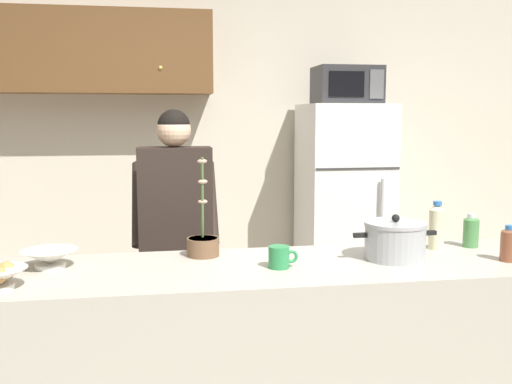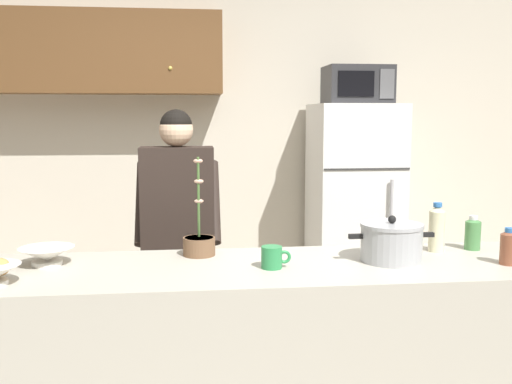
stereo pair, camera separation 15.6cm
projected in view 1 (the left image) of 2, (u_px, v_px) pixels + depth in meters
The scene contains 12 objects.
back_wall_unit at pixel (193, 131), 4.62m from camera, with size 6.00×0.48×2.60m.
kitchen_island at pixel (276, 364), 2.58m from camera, with size 2.58×0.68×0.92m, color #BCB7A8.
refrigerator at pixel (343, 211), 4.49m from camera, with size 0.64×0.68×1.66m.
microwave at pixel (347, 85), 4.34m from camera, with size 0.48×0.37×0.28m.
person_near_pot at pixel (175, 219), 3.23m from camera, with size 0.49×0.40×1.60m.
cooking_pot at pixel (395, 240), 2.61m from camera, with size 0.39×0.28×0.21m.
coffee_mug at pixel (279, 257), 2.47m from camera, with size 0.13×0.09×0.10m.
empty_bowl at pixel (50, 258), 2.46m from camera, with size 0.24×0.24×0.08m.
bottle_near_edge at pixel (437, 226), 2.81m from camera, with size 0.08×0.08×0.24m.
bottle_mid_counter at pixel (509, 244), 2.58m from camera, with size 0.07×0.07×0.16m.
bottle_far_corner at pixel (471, 231), 2.86m from camera, with size 0.08×0.08×0.17m.
potted_orchid at pixel (203, 243), 2.68m from camera, with size 0.15×0.15×0.46m.
Camera 1 is at (-0.49, -2.41, 1.57)m, focal length 40.40 mm.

